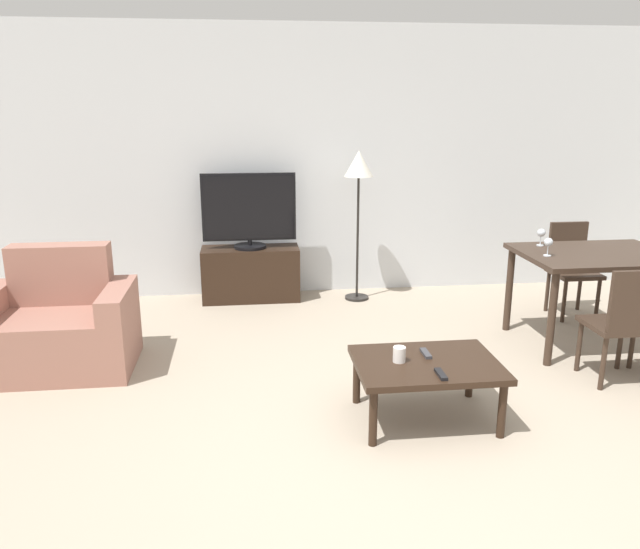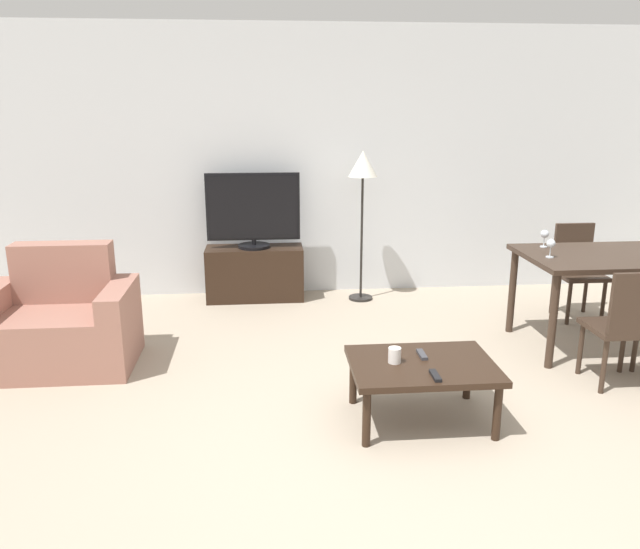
# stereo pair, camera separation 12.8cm
# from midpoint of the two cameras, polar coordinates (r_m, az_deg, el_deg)

# --- Properties ---
(ground_plane) EXTENTS (18.00, 18.00, 0.00)m
(ground_plane) POSITION_cam_midpoint_polar(r_m,az_deg,el_deg) (3.59, 8.89, -17.39)
(ground_plane) COLOR tan
(wall_back) EXTENTS (7.74, 0.06, 2.70)m
(wall_back) POSITION_cam_midpoint_polar(r_m,az_deg,el_deg) (6.48, 1.93, 10.18)
(wall_back) COLOR silver
(wall_back) RESTS_ON ground_plane
(armchair) EXTENTS (1.11, 0.75, 0.90)m
(armchair) POSITION_cam_midpoint_polar(r_m,az_deg,el_deg) (5.10, -22.06, -4.32)
(armchair) COLOR #9E6B5B
(armchair) RESTS_ON ground_plane
(tv_stand) EXTENTS (0.97, 0.39, 0.54)m
(tv_stand) POSITION_cam_midpoint_polar(r_m,az_deg,el_deg) (6.36, -5.40, 0.12)
(tv_stand) COLOR black
(tv_stand) RESTS_ON ground_plane
(tv) EXTENTS (0.92, 0.32, 0.75)m
(tv) POSITION_cam_midpoint_polar(r_m,az_deg,el_deg) (6.22, -5.54, 5.82)
(tv) COLOR black
(tv) RESTS_ON tv_stand
(coffee_table) EXTENTS (0.89, 0.66, 0.39)m
(coffee_table) POSITION_cam_midpoint_polar(r_m,az_deg,el_deg) (3.96, 10.25, -8.53)
(coffee_table) COLOR black
(coffee_table) RESTS_ON ground_plane
(dining_table) EXTENTS (1.20, 0.90, 0.78)m
(dining_table) POSITION_cam_midpoint_polar(r_m,az_deg,el_deg) (5.48, 24.84, 0.69)
(dining_table) COLOR #38281E
(dining_table) RESTS_ON ground_plane
(dining_chair_near) EXTENTS (0.40, 0.40, 0.86)m
(dining_chair_near) POSITION_cam_midpoint_polar(r_m,az_deg,el_deg) (4.81, 26.79, -3.96)
(dining_chair_near) COLOR #38281E
(dining_chair_near) RESTS_ON ground_plane
(dining_chair_far) EXTENTS (0.40, 0.40, 0.86)m
(dining_chair_far) POSITION_cam_midpoint_polar(r_m,az_deg,el_deg) (6.27, 22.95, 0.71)
(dining_chair_far) COLOR #38281E
(dining_chair_far) RESTS_ON ground_plane
(floor_lamp) EXTENTS (0.28, 0.28, 1.50)m
(floor_lamp) POSITION_cam_midpoint_polar(r_m,az_deg,el_deg) (6.15, 4.53, 9.05)
(floor_lamp) COLOR black
(floor_lamp) RESTS_ON ground_plane
(remote_primary) EXTENTS (0.04, 0.15, 0.02)m
(remote_primary) POSITION_cam_midpoint_polar(r_m,az_deg,el_deg) (3.75, 11.47, -9.05)
(remote_primary) COLOR black
(remote_primary) RESTS_ON coffee_table
(remote_secondary) EXTENTS (0.04, 0.15, 0.02)m
(remote_secondary) POSITION_cam_midpoint_polar(r_m,az_deg,el_deg) (4.03, 10.21, -7.21)
(remote_secondary) COLOR #38383D
(remote_secondary) RESTS_ON coffee_table
(cup_white_near) EXTENTS (0.08, 0.08, 0.10)m
(cup_white_near) POSITION_cam_midpoint_polar(r_m,az_deg,el_deg) (3.90, 7.78, -7.33)
(cup_white_near) COLOR white
(cup_white_near) RESTS_ON coffee_table
(wine_glass_left) EXTENTS (0.07, 0.07, 0.15)m
(wine_glass_left) POSITION_cam_midpoint_polar(r_m,az_deg,el_deg) (5.53, 20.48, 3.39)
(wine_glass_left) COLOR silver
(wine_glass_left) RESTS_ON dining_table
(wine_glass_center) EXTENTS (0.07, 0.07, 0.15)m
(wine_glass_center) POSITION_cam_midpoint_polar(r_m,az_deg,el_deg) (5.17, 21.02, 2.56)
(wine_glass_center) COLOR silver
(wine_glass_center) RESTS_ON dining_table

